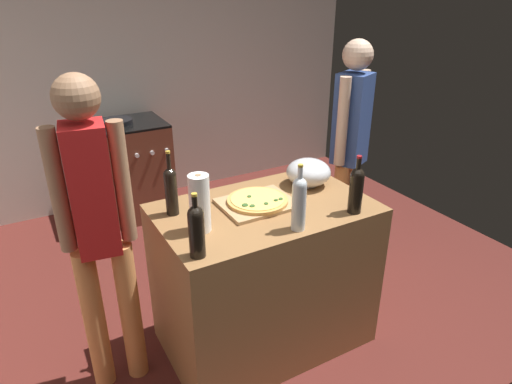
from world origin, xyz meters
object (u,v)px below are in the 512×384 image
Objects in this scene: paper_towel_roll at (200,203)px; stove at (131,169)px; wine_bottle_dark at (356,188)px; person_in_stripes at (98,226)px; pizza at (257,200)px; wine_bottle_clear at (171,189)px; wine_bottle_green at (299,201)px; person_in_red at (350,144)px; mixing_bowl at (308,172)px; wine_bottle_amber at (196,229)px.

stove is at bearing 85.27° from paper_towel_roll.
person_in_stripes is (-1.24, 0.41, -0.08)m from wine_bottle_dark.
pizza is at bearing -5.86° from person_in_stripes.
wine_bottle_dark is 1.31m from person_in_stripes.
wine_bottle_clear reaches higher than stove.
person_in_red is (0.94, 0.73, -0.08)m from wine_bottle_green.
person_in_stripes reaches higher than pizza.
wine_bottle_dark is (0.01, -0.41, 0.06)m from mixing_bowl.
wine_bottle_clear is at bearing 163.14° from pizza.
mixing_bowl is 0.76× the size of wine_bottle_clear.
wine_bottle_amber is at bearing 179.29° from wine_bottle_dark.
wine_bottle_green is 1.08× the size of wine_bottle_dark.
pizza is 0.98× the size of wine_bottle_green.
paper_towel_roll is at bearing 63.44° from wine_bottle_amber.
paper_towel_roll is at bearing 152.02° from wine_bottle_green.
wine_bottle_dark is (0.37, 0.01, -0.01)m from wine_bottle_green.
person_in_red is (1.82, 0.32, 0.02)m from person_in_stripes.
paper_towel_roll is at bearing -22.46° from person_in_stripes.
paper_towel_roll is at bearing 164.42° from wine_bottle_dark.
person_in_stripes is 0.99× the size of person_in_red.
wine_bottle_green reaches higher than wine_bottle_amber.
wine_bottle_clear reaches higher than wine_bottle_dark.
pizza is 0.58m from wine_bottle_amber.
wine_bottle_dark is (0.85, -0.45, -0.00)m from wine_bottle_clear.
wine_bottle_clear is 1.14× the size of wine_bottle_amber.
stove is at bearing 72.11° from person_in_stripes.
paper_towel_roll is at bearing -94.73° from stove.
wine_bottle_green is 0.97m from person_in_stripes.
stove is at bearing 82.87° from wine_bottle_clear.
wine_bottle_clear is 0.21× the size of person_in_stripes.
pizza is 0.41m from paper_towel_roll.
pizza is 1.05× the size of wine_bottle_dark.
wine_bottle_dark reaches higher than paper_towel_roll.
wine_bottle_amber is at bearing -154.06° from person_in_red.
stove is (-0.25, 2.36, -0.61)m from wine_bottle_green.
stove is (0.18, 2.14, -0.60)m from paper_towel_roll.
paper_towel_roll reaches higher than stove.
wine_bottle_amber is 0.89m from wine_bottle_dark.
mixing_bowl is 0.16× the size of person_in_red.
wine_bottle_clear is (-0.44, 0.13, 0.11)m from pizza.
wine_bottle_amber reaches higher than pizza.
wine_bottle_amber is at bearing -116.56° from paper_towel_roll.
wine_bottle_amber is (-0.53, 0.02, -0.02)m from wine_bottle_green.
stove is at bearing 104.55° from wine_bottle_dark.
person_in_red is at bearing 22.28° from pizza.
mixing_bowl is at bearing -2.85° from wine_bottle_clear.
mixing_bowl is at bearing 0.27° from person_in_stripes.
wine_bottle_green is (0.42, -0.23, 0.01)m from paper_towel_roll.
wine_bottle_green reaches higher than stove.
pizza is at bearing -157.72° from person_in_red.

